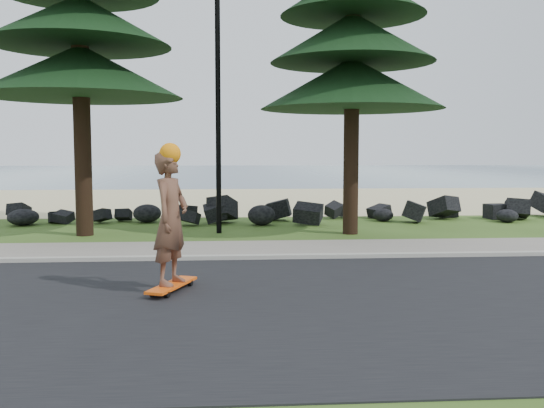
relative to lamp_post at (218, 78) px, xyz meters
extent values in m
plane|color=#344F18|center=(0.00, -3.20, -4.13)|extent=(160.00, 160.00, 0.00)
cube|color=black|center=(0.00, -7.70, -4.12)|extent=(160.00, 7.00, 0.02)
cube|color=#ABA69A|center=(0.00, -4.10, -4.08)|extent=(160.00, 0.20, 0.10)
cube|color=slate|center=(0.00, -3.00, -4.09)|extent=(160.00, 2.00, 0.08)
cube|color=beige|center=(0.00, 11.30, -4.13)|extent=(160.00, 15.00, 0.01)
cube|color=#345265|center=(0.00, 47.80, -4.13)|extent=(160.00, 58.00, 0.01)
cylinder|color=black|center=(3.50, -0.40, 1.87)|extent=(0.40, 0.40, 12.00)
cylinder|color=black|center=(0.00, 0.00, -0.13)|extent=(0.14, 0.14, 8.00)
cube|color=#F7560E|center=(-0.62, -6.86, -4.02)|extent=(0.73, 1.27, 0.04)
imported|color=brown|center=(-0.62, -6.86, -2.96)|extent=(0.73, 0.88, 2.07)
sphere|color=orange|center=(-0.62, -6.86, -1.97)|extent=(0.33, 0.33, 0.33)
camera|label=1|loc=(0.27, -16.24, -1.93)|focal=40.00mm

